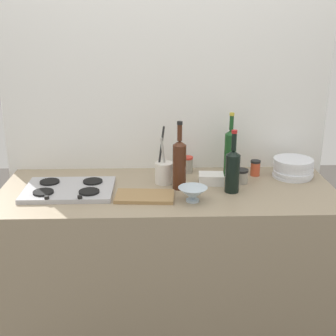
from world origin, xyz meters
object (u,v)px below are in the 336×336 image
(wine_bottle_mid_right, at_px, (179,163))
(wine_bottle_leftmost, at_px, (233,170))
(stovetop_hob, at_px, (69,189))
(butter_dish, at_px, (211,179))
(utensil_crock, at_px, (164,172))
(cutting_board, at_px, (145,196))
(wine_bottle_mid_left, at_px, (230,152))
(mixing_bowl, at_px, (193,194))
(plate_stack, at_px, (293,168))
(condiment_jar_front, at_px, (187,164))
(condiment_jar_spare, at_px, (255,168))
(condiment_jar_rear, at_px, (241,176))

(wine_bottle_mid_right, bearing_deg, wine_bottle_leftmost, -11.39)
(stovetop_hob, distance_m, butter_dish, 0.77)
(wine_bottle_mid_right, bearing_deg, stovetop_hob, -177.02)
(utensil_crock, distance_m, cutting_board, 0.24)
(wine_bottle_mid_left, distance_m, butter_dish, 0.21)
(stovetop_hob, height_order, mixing_bowl, mixing_bowl)
(plate_stack, bearing_deg, wine_bottle_mid_right, -166.43)
(wine_bottle_mid_left, distance_m, condiment_jar_front, 0.27)
(wine_bottle_mid_left, bearing_deg, stovetop_hob, -165.79)
(mixing_bowl, relative_size, condiment_jar_front, 1.54)
(butter_dish, xyz_separation_m, utensil_crock, (-0.26, 0.01, 0.04))
(condiment_jar_front, relative_size, condiment_jar_spare, 1.06)
(butter_dish, bearing_deg, condiment_jar_rear, 2.04)
(wine_bottle_leftmost, distance_m, mixing_bowl, 0.26)
(utensil_crock, bearing_deg, plate_stack, 5.94)
(wine_bottle_mid_right, bearing_deg, utensil_crock, 134.11)
(condiment_jar_spare, bearing_deg, utensil_crock, -168.46)
(utensil_crock, distance_m, condiment_jar_spare, 0.54)
(utensil_crock, distance_m, condiment_jar_front, 0.23)
(wine_bottle_mid_right, xyz_separation_m, mixing_bowl, (0.06, -0.18, -0.10))
(stovetop_hob, xyz_separation_m, wine_bottle_leftmost, (0.86, -0.02, 0.11))
(butter_dish, bearing_deg, stovetop_hob, -172.66)
(butter_dish, xyz_separation_m, condiment_jar_rear, (0.17, 0.01, 0.01))
(condiment_jar_front, bearing_deg, mixing_bowl, -90.64)
(butter_dish, height_order, condiment_jar_front, condiment_jar_front)
(stovetop_hob, height_order, wine_bottle_mid_right, wine_bottle_mid_right)
(condiment_jar_front, relative_size, cutting_board, 0.32)
(plate_stack, distance_m, condiment_jar_rear, 0.33)
(condiment_jar_spare, bearing_deg, wine_bottle_leftmost, -125.74)
(stovetop_hob, xyz_separation_m, condiment_jar_rear, (0.93, 0.10, 0.03))
(condiment_jar_front, distance_m, condiment_jar_spare, 0.40)
(mixing_bowl, height_order, butter_dish, mixing_bowl)
(mixing_bowl, bearing_deg, wine_bottle_mid_right, 107.97)
(wine_bottle_leftmost, bearing_deg, condiment_jar_rear, 60.65)
(cutting_board, bearing_deg, wine_bottle_mid_right, 34.93)
(condiment_jar_front, xyz_separation_m, cutting_board, (-0.25, -0.39, -0.04))
(wine_bottle_leftmost, bearing_deg, cutting_board, -170.95)
(condiment_jar_rear, bearing_deg, condiment_jar_spare, 48.22)
(stovetop_hob, bearing_deg, wine_bottle_mid_right, 2.98)
(condiment_jar_rear, bearing_deg, cutting_board, -159.13)
(wine_bottle_mid_left, height_order, butter_dish, wine_bottle_mid_left)
(condiment_jar_rear, height_order, cutting_board, condiment_jar_rear)
(wine_bottle_leftmost, height_order, cutting_board, wine_bottle_leftmost)
(wine_bottle_leftmost, distance_m, wine_bottle_mid_left, 0.25)
(wine_bottle_leftmost, distance_m, condiment_jar_rear, 0.17)
(mixing_bowl, bearing_deg, butter_dish, 63.42)
(wine_bottle_mid_right, relative_size, condiment_jar_spare, 4.09)
(mixing_bowl, relative_size, butter_dish, 1.08)
(plate_stack, xyz_separation_m, mixing_bowl, (-0.60, -0.34, -0.01))
(stovetop_hob, distance_m, condiment_jar_spare, 1.06)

